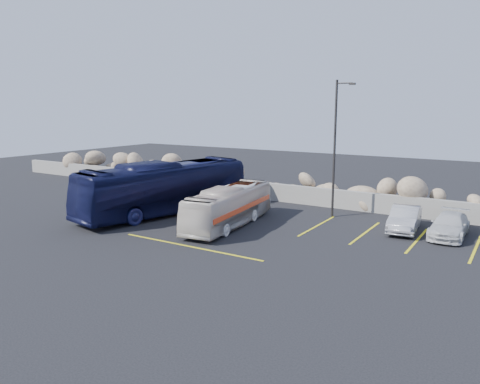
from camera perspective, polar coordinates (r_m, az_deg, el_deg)
The scene contains 9 objects.
ground at distance 21.62m, azimuth -4.37°, elevation -7.19°, with size 90.00×90.00×0.00m, color black.
seawall at distance 31.63m, azimuth 8.59°, elevation -0.47°, with size 60.00×0.40×1.20m, color gray.
riprap_pile at distance 32.60m, azimuth 9.47°, elevation 1.08°, with size 54.00×2.80×2.60m, color #91795F, non-canonical shape.
parking_lines at distance 24.29m, azimuth 12.55°, elevation -5.41°, with size 18.16×9.36×0.01m.
lamppost at distance 27.89m, azimuth 11.57°, elevation 5.64°, with size 1.14×0.18×8.00m.
vintage_bus at distance 25.76m, azimuth -1.32°, elevation -1.76°, with size 1.83×7.83×2.18m, color beige.
tour_coach at distance 29.00m, azimuth -9.16°, elevation 0.52°, with size 2.69×11.49×3.20m, color #101337.
car_b at distance 26.32m, azimuth 19.44°, elevation -3.09°, with size 1.37×3.93×1.29m, color #A5A5A9.
car_c at distance 25.99m, azimuth 24.15°, elevation -3.73°, with size 1.64×4.03×1.17m, color silver.
Camera 1 is at (12.27, -16.54, 6.56)m, focal length 35.00 mm.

